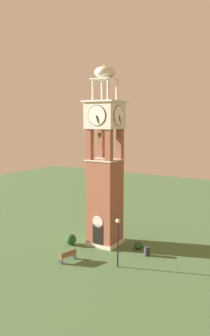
{
  "coord_description": "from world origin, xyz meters",
  "views": [
    {
      "loc": [
        16.19,
        -27.04,
        12.09
      ],
      "look_at": [
        0.0,
        0.0,
        7.44
      ],
      "focal_mm": 36.16,
      "sensor_mm": 36.0,
      "label": 1
    }
  ],
  "objects_px": {
    "clock_tower": "(105,173)",
    "trash_bin": "(147,251)",
    "park_bench": "(68,256)",
    "lamp_post": "(118,234)"
  },
  "relations": [
    {
      "from": "park_bench",
      "to": "trash_bin",
      "type": "distance_m",
      "value": 7.01
    },
    {
      "from": "park_bench",
      "to": "lamp_post",
      "type": "bearing_deg",
      "value": 16.51
    },
    {
      "from": "clock_tower",
      "to": "lamp_post",
      "type": "height_order",
      "value": "clock_tower"
    },
    {
      "from": "clock_tower",
      "to": "park_bench",
      "type": "bearing_deg",
      "value": -96.2
    },
    {
      "from": "park_bench",
      "to": "lamp_post",
      "type": "distance_m",
      "value": 4.92
    },
    {
      "from": "clock_tower",
      "to": "lamp_post",
      "type": "relative_size",
      "value": 4.16
    },
    {
      "from": "clock_tower",
      "to": "trash_bin",
      "type": "height_order",
      "value": "clock_tower"
    },
    {
      "from": "lamp_post",
      "to": "trash_bin",
      "type": "height_order",
      "value": "lamp_post"
    },
    {
      "from": "park_bench",
      "to": "trash_bin",
      "type": "xyz_separation_m",
      "value": [
        5.26,
        4.62,
        -0.08
      ]
    },
    {
      "from": "trash_bin",
      "to": "lamp_post",
      "type": "bearing_deg",
      "value": -108.12
    }
  ]
}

